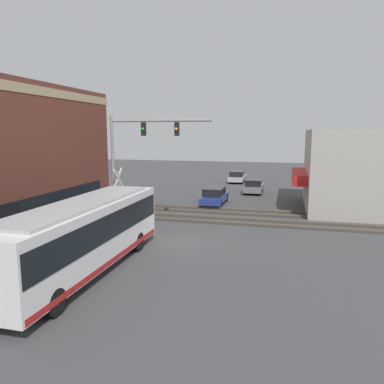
# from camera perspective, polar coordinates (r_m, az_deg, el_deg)

# --- Properties ---
(ground_plane) EXTENTS (120.00, 120.00, 0.00)m
(ground_plane) POSITION_cam_1_polar(r_m,az_deg,el_deg) (21.89, -2.01, -7.62)
(ground_plane) COLOR #424244
(shop_building) EXTENTS (10.53, 8.30, 6.50)m
(shop_building) POSITION_cam_1_polar(r_m,az_deg,el_deg) (33.40, 23.09, 3.13)
(shop_building) COLOR #B2ADA3
(shop_building) RESTS_ON ground
(city_bus) EXTENTS (11.44, 2.59, 3.26)m
(city_bus) POSITION_cam_1_polar(r_m,az_deg,el_deg) (17.49, -16.26, -6.17)
(city_bus) COLOR white
(city_bus) RESTS_ON ground
(traffic_signal_gantry) EXTENTS (0.42, 7.17, 7.45)m
(traffic_signal_gantry) POSITION_cam_1_polar(r_m,az_deg,el_deg) (26.07, -8.30, 6.97)
(traffic_signal_gantry) COLOR gray
(traffic_signal_gantry) RESTS_ON ground
(crossing_signal) EXTENTS (1.41, 1.18, 3.81)m
(crossing_signal) POSITION_cam_1_polar(r_m,az_deg,el_deg) (26.87, -11.16, 0.37)
(crossing_signal) COLOR gray
(crossing_signal) RESTS_ON ground
(rail_track_near) EXTENTS (2.60, 60.00, 0.15)m
(rail_track_near) POSITION_cam_1_polar(r_m,az_deg,el_deg) (27.50, 1.52, -4.07)
(rail_track_near) COLOR #332D28
(rail_track_near) RESTS_ON ground
(rail_track_far) EXTENTS (2.60, 60.00, 0.15)m
(rail_track_far) POSITION_cam_1_polar(r_m,az_deg,el_deg) (30.55, 2.86, -2.74)
(rail_track_far) COLOR #332D28
(rail_track_far) RESTS_ON ground
(parked_car_blue) EXTENTS (4.67, 1.82, 1.50)m
(parked_car_blue) POSITION_cam_1_polar(r_m,az_deg,el_deg) (33.02, 3.45, -0.67)
(parked_car_blue) COLOR navy
(parked_car_blue) RESTS_ON ground
(parked_car_grey) EXTENTS (4.25, 1.82, 1.46)m
(parked_car_grey) POSITION_cam_1_polar(r_m,az_deg,el_deg) (39.59, 9.39, 0.82)
(parked_car_grey) COLOR slate
(parked_car_grey) RESTS_ON ground
(parked_car_silver) EXTENTS (4.37, 1.82, 1.45)m
(parked_car_silver) POSITION_cam_1_polar(r_m,az_deg,el_deg) (47.76, 6.90, 2.28)
(parked_car_silver) COLOR #B7B7BC
(parked_car_silver) RESTS_ON ground
(pedestrian_at_crossing) EXTENTS (0.34, 0.34, 1.68)m
(pedestrian_at_crossing) POSITION_cam_1_polar(r_m,az_deg,el_deg) (27.10, -10.55, -2.62)
(pedestrian_at_crossing) COLOR black
(pedestrian_at_crossing) RESTS_ON ground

